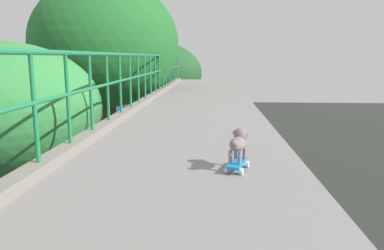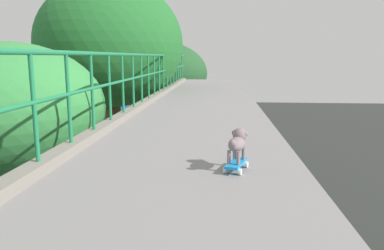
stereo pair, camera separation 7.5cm
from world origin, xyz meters
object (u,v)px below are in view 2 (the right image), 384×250
car_silver_seventh (96,194)px  car_green_sixth (0,218)px  toy_skateboard (236,164)px  small_dog (238,142)px  city_bus (97,127)px

car_silver_seventh → car_green_sixth: bearing=-138.5°
car_silver_seventh → toy_skateboard: (6.29, -13.44, 5.72)m
car_green_sixth → small_dog: 15.43m
car_green_sixth → small_dog: small_dog is taller
city_bus → small_dog: (9.94, -24.44, 4.70)m
car_silver_seventh → city_bus: city_bus is taller
car_green_sixth → city_bus: bearing=91.4°
toy_skateboard → small_dog: 0.22m
city_bus → car_silver_seventh: bearing=-71.8°
car_green_sixth → city_bus: (-0.35, 13.95, 1.30)m
car_silver_seventh → small_dog: (6.30, -13.39, 5.94)m
city_bus → small_dog: bearing=-67.9°
car_green_sixth → small_dog: (9.59, -10.49, 6.00)m
small_dog → toy_skateboard: bearing=-102.8°
car_silver_seventh → toy_skateboard: toy_skateboard is taller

